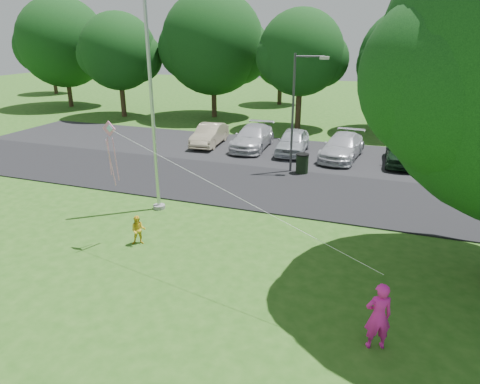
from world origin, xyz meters
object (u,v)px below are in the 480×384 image
(flagpole, at_px, (152,110))
(woman, at_px, (378,316))
(child_yellow, at_px, (138,230))
(trash_can, at_px, (302,164))
(kite, at_px, (119,147))
(street_lamp, at_px, (298,103))

(flagpole, distance_m, woman, 11.26)
(woman, distance_m, child_yellow, 8.55)
(flagpole, distance_m, trash_can, 8.96)
(woman, bearing_deg, flagpole, -53.92)
(flagpole, xyz_separation_m, child_yellow, (0.98, -3.08, -3.64))
(trash_can, bearing_deg, child_yellow, -110.53)
(trash_can, relative_size, child_yellow, 1.02)
(flagpole, height_order, child_yellow, flagpole)
(flagpole, distance_m, kite, 3.47)
(woman, bearing_deg, street_lamp, -90.68)
(flagpole, relative_size, kite, 1.11)
(trash_can, distance_m, kite, 11.23)
(trash_can, relative_size, woman, 0.63)
(kite, bearing_deg, child_yellow, 47.83)
(flagpole, relative_size, trash_can, 9.21)
(flagpole, xyz_separation_m, woman, (9.10, -5.75, -3.30))
(flagpole, relative_size, street_lamp, 1.65)
(street_lamp, bearing_deg, woman, -84.74)
(street_lamp, distance_m, kite, 10.85)
(flagpole, height_order, trash_can, flagpole)
(flagpole, xyz_separation_m, street_lamp, (4.25, 6.92, -0.53))
(flagpole, distance_m, street_lamp, 8.13)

